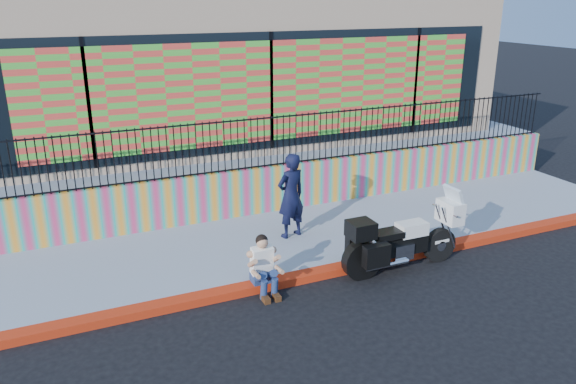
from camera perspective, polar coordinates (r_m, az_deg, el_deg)
ground at (r=11.09m, az=6.60°, el=-7.83°), size 90.00×90.00×0.00m
red_curb at (r=11.05m, az=6.61°, el=-7.49°), size 16.00×0.30×0.15m
sidewalk at (r=12.36m, az=2.77°, el=-4.37°), size 16.00×3.00×0.15m
mural_wall at (r=13.48m, az=-0.22°, el=0.56°), size 16.00×0.20×1.10m
metal_fence at (r=13.16m, az=-0.22°, el=5.31°), size 15.80×0.04×1.20m
elevated_platform at (r=18.11m, az=-6.73°, el=5.09°), size 16.00×10.00×1.25m
storefront_building at (r=17.44m, az=-6.85°, el=13.31°), size 14.00×8.06×4.00m
police_motorcycle at (r=10.96m, az=11.38°, el=-4.70°), size 2.48×0.82×1.54m
police_officer at (r=11.77m, az=0.29°, el=-0.38°), size 0.75×0.59×1.83m
seated_man at (r=10.00m, az=-2.35°, el=-8.01°), size 0.54×0.71×1.06m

